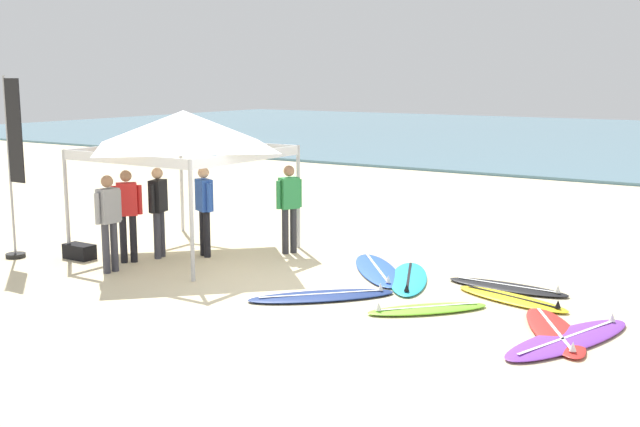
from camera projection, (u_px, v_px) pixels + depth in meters
The scene contains 17 objects.
ground_plane at pixel (285, 287), 12.81m from camera, with size 80.00×80.00×0.00m, color beige.
canopy_tent at pixel (184, 129), 14.90m from camera, with size 3.23×3.23×2.75m.
surfboard_yellow at pixel (512, 299), 12.03m from camera, with size 2.00×1.01×0.19m.
surfboard_blue at pixel (377, 270), 13.81m from camera, with size 2.05×2.29×0.19m.
surfboard_lime at pixel (427, 309), 11.51m from camera, with size 1.62×1.68×0.19m.
surfboard_navy at pixel (322, 296), 12.18m from camera, with size 2.06×2.09×0.19m.
surfboard_red at pixel (554, 331), 10.51m from camera, with size 1.59×2.12×0.19m.
surfboard_black at pixel (508, 287), 12.69m from camera, with size 2.00×0.56×0.19m.
surfboard_purple at pixel (569, 339), 10.20m from camera, with size 1.41×2.58×0.19m.
surfboard_cyan at pixel (409, 278), 13.23m from camera, with size 1.50×2.30×0.19m.
person_green at pixel (289, 203), 15.09m from camera, with size 0.35×0.51×1.71m.
person_grey at pixel (109, 217), 13.63m from camera, with size 0.24×0.55×1.71m.
person_red at pixel (127, 210), 14.35m from camera, with size 0.40×0.44×1.71m.
person_black at pixel (158, 206), 14.73m from camera, with size 0.32×0.53×1.71m.
person_blue at pixel (204, 205), 14.84m from camera, with size 0.51×0.35×1.71m.
banner_flag at pixel (14, 175), 14.57m from camera, with size 0.60×0.36×3.40m.
gear_bag_near_tent at pixel (79, 252), 14.77m from camera, with size 0.60×0.32×0.28m, color black.
Camera 1 is at (7.24, -10.09, 3.41)m, focal length 44.22 mm.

